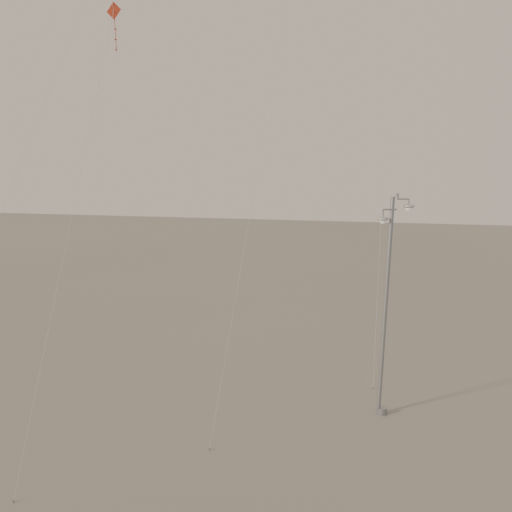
# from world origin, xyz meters

# --- Properties ---
(ground) EXTENTS (160.00, 160.00, 0.00)m
(ground) POSITION_xyz_m (0.00, 0.00, 0.00)
(ground) COLOR gray
(ground) RESTS_ON ground
(street_lamp) EXTENTS (1.59, 0.76, 10.00)m
(street_lamp) POSITION_xyz_m (3.76, 6.20, 5.33)
(street_lamp) COLOR gray
(street_lamp) RESTS_ON ground
(kite_3) EXTENTS (1.41, 7.81, 17.72)m
(kite_3) POSITION_xyz_m (-7.57, 1.30, 13.24)
(kite_3) COLOR maroon
(kite_3) RESTS_ON ground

